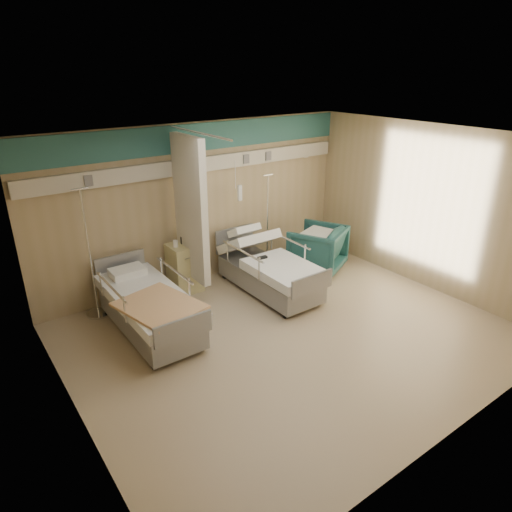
# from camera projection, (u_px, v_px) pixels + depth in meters

# --- Properties ---
(ground) EXTENTS (6.00, 5.00, 0.00)m
(ground) POSITION_uv_depth(u_px,v_px,m) (290.00, 335.00, 6.69)
(ground) COLOR tan
(ground) RESTS_ON ground
(room_walls) EXTENTS (6.04, 5.04, 2.82)m
(room_walls) POSITION_uv_depth(u_px,v_px,m) (281.00, 209.00, 6.14)
(room_walls) COLOR tan
(room_walls) RESTS_ON ground
(bed_right) EXTENTS (1.00, 2.16, 0.63)m
(bed_right) POSITION_uv_depth(u_px,v_px,m) (269.00, 275.00, 7.86)
(bed_right) COLOR white
(bed_right) RESTS_ON ground
(bed_left) EXTENTS (1.00, 2.16, 0.63)m
(bed_left) POSITION_uv_depth(u_px,v_px,m) (150.00, 312.00, 6.67)
(bed_left) COLOR white
(bed_left) RESTS_ON ground
(bedside_cabinet) EXTENTS (0.50, 0.48, 0.85)m
(bedside_cabinet) POSITION_uv_depth(u_px,v_px,m) (185.00, 268.00, 7.87)
(bedside_cabinet) COLOR #CDC180
(bedside_cabinet) RESTS_ON ground
(visitor_armchair) EXTENTS (1.25, 1.26, 0.86)m
(visitor_armchair) POSITION_uv_depth(u_px,v_px,m) (317.00, 249.00, 8.66)
(visitor_armchair) COLOR #205050
(visitor_armchair) RESTS_ON ground
(waffle_blanket) EXTENTS (0.76, 0.72, 0.07)m
(waffle_blanket) POSITION_uv_depth(u_px,v_px,m) (319.00, 225.00, 8.50)
(waffle_blanket) COLOR silver
(waffle_blanket) RESTS_ON visitor_armchair
(iv_stand_right) EXTENTS (0.32, 0.32, 1.80)m
(iv_stand_right) POSITION_uv_depth(u_px,v_px,m) (267.00, 247.00, 8.92)
(iv_stand_right) COLOR silver
(iv_stand_right) RESTS_ON ground
(iv_stand_left) EXTENTS (0.37, 0.37, 2.05)m
(iv_stand_left) POSITION_uv_depth(u_px,v_px,m) (95.00, 291.00, 7.08)
(iv_stand_left) COLOR silver
(iv_stand_left) RESTS_ON ground
(call_remote) EXTENTS (0.17, 0.09, 0.04)m
(call_remote) POSITION_uv_depth(u_px,v_px,m) (262.00, 257.00, 7.71)
(call_remote) COLOR black
(call_remote) RESTS_ON bed_right
(tan_blanket) EXTENTS (1.09, 1.26, 0.04)m
(tan_blanket) POSITION_uv_depth(u_px,v_px,m) (159.00, 306.00, 6.17)
(tan_blanket) COLOR tan
(tan_blanket) RESTS_ON bed_left
(toiletry_bag) EXTENTS (0.25, 0.17, 0.13)m
(toiletry_bag) POSITION_uv_depth(u_px,v_px,m) (189.00, 240.00, 7.74)
(toiletry_bag) COLOR black
(toiletry_bag) RESTS_ON bedside_cabinet
(white_cup) EXTENTS (0.10, 0.10, 0.12)m
(white_cup) POSITION_uv_depth(u_px,v_px,m) (176.00, 244.00, 7.59)
(white_cup) COLOR white
(white_cup) RESTS_ON bedside_cabinet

